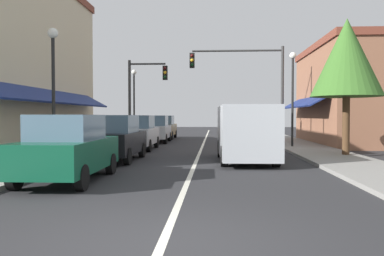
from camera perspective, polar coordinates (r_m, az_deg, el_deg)
ground_plane at (r=23.33m, az=1.52°, el=-2.54°), size 80.00×80.00×0.00m
sidewalk_left at (r=24.13m, az=-11.66°, el=-2.29°), size 2.60×56.00×0.12m
sidewalk_right at (r=23.81m, az=14.88°, el=-2.37°), size 2.60×56.00×0.12m
lane_center_stripe at (r=23.33m, az=1.52°, el=-2.54°), size 0.14×52.00×0.01m
storefront_right_block at (r=26.82m, az=22.75°, el=4.45°), size 6.97×10.20×6.14m
parked_car_nearest_left at (r=11.06m, az=-17.28°, el=-2.80°), size 1.82×4.12×1.77m
parked_car_second_left at (r=15.70m, az=-10.95°, el=-1.44°), size 1.80×4.11×1.77m
parked_car_third_left at (r=20.71m, az=-7.79°, el=-0.66°), size 1.81×4.11×1.77m
parked_car_far_left at (r=26.26m, az=-5.26°, el=-0.15°), size 1.85×4.13×1.77m
parked_car_distant_left at (r=30.51m, az=-4.15°, el=0.11°), size 1.80×4.11×1.77m
van_in_lane at (r=15.31m, az=7.65°, el=-0.50°), size 2.10×5.23×2.12m
traffic_signal_mast_arm at (r=24.65m, az=8.31°, el=7.21°), size 5.71×0.50×5.96m
traffic_signal_left_corner at (r=25.99m, az=-7.13°, el=5.59°), size 2.58×0.50×5.34m
street_lamp_left_near at (r=15.04m, az=-19.21°, el=7.43°), size 0.36×0.36×4.84m
street_lamp_right_mid at (r=22.07m, az=14.18°, el=6.07°), size 0.36×0.36×5.14m
street_lamp_left_far at (r=28.90m, az=-8.28°, el=4.96°), size 0.36×0.36×5.05m
tree_right_near at (r=18.03m, az=21.23°, el=9.29°), size 2.96×2.96×5.80m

